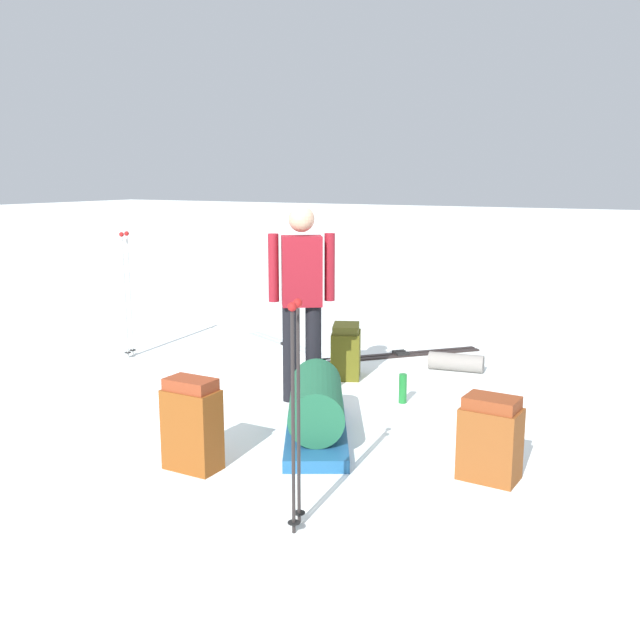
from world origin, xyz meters
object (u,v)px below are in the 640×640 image
(ski_pair_near, at_px, (290,346))
(ski_pair_far, at_px, (401,355))
(backpack_bright, at_px, (192,425))
(backpack_large_dark, at_px, (490,439))
(ski_poles_planted_near, at_px, (296,405))
(thermos_bottle, at_px, (403,388))
(sleeping_mat_rolled, at_px, (456,362))
(skier_standing, at_px, (302,294))
(ski_poles_planted_far, at_px, (127,288))
(backpack_small_spare, at_px, (346,351))
(gear_sled, at_px, (316,409))

(ski_pair_near, bearing_deg, ski_pair_far, -80.36)
(backpack_bright, bearing_deg, backpack_large_dark, -65.87)
(ski_pair_near, relative_size, ski_poles_planted_near, 1.25)
(thermos_bottle, bearing_deg, sleeping_mat_rolled, -3.02)
(ski_pair_far, relative_size, thermos_bottle, 5.73)
(skier_standing, xyz_separation_m, sleeping_mat_rolled, (1.60, -0.87, -0.86))
(backpack_large_dark, distance_m, ski_poles_planted_far, 4.58)
(backpack_bright, bearing_deg, backpack_small_spare, 2.92)
(ski_pair_far, distance_m, ski_poles_planted_far, 3.06)
(ski_pair_far, height_order, backpack_large_dark, backpack_large_dark)
(skier_standing, height_order, ski_poles_planted_far, skier_standing)
(skier_standing, relative_size, sleeping_mat_rolled, 3.09)
(ski_pair_far, distance_m, thermos_bottle, 1.70)
(sleeping_mat_rolled, bearing_deg, ski_pair_far, 67.08)
(ski_pair_far, xyz_separation_m, backpack_small_spare, (-1.06, 0.14, 0.25))
(ski_pair_near, distance_m, gear_sled, 2.99)
(backpack_large_dark, height_order, sleeping_mat_rolled, backpack_large_dark)
(ski_pair_near, xyz_separation_m, sleeping_mat_rolled, (-0.09, -2.03, 0.08))
(ski_pair_far, height_order, gear_sled, gear_sled)
(backpack_large_dark, height_order, ski_poles_planted_far, ski_poles_planted_far)
(ski_pair_far, distance_m, backpack_bright, 3.60)
(ski_pair_near, relative_size, ski_poles_planted_far, 1.19)
(skier_standing, bearing_deg, ski_poles_planted_near, -150.44)
(backpack_large_dark, distance_m, sleeping_mat_rolled, 2.69)
(backpack_small_spare, relative_size, gear_sled, 0.37)
(backpack_bright, xyz_separation_m, thermos_bottle, (2.03, -0.68, -0.18))
(ski_pair_near, relative_size, backpack_small_spare, 3.06)
(skier_standing, xyz_separation_m, backpack_small_spare, (0.85, 0.00, -0.70))
(backpack_small_spare, bearing_deg, thermos_bottle, -121.56)
(backpack_large_dark, relative_size, sleeping_mat_rolled, 1.01)
(gear_sled, bearing_deg, skier_standing, 36.94)
(ski_pair_far, bearing_deg, gear_sled, -171.02)
(gear_sled, bearing_deg, backpack_bright, 155.09)
(backpack_small_spare, bearing_deg, gear_sled, -160.60)
(backpack_small_spare, height_order, gear_sled, backpack_small_spare)
(skier_standing, xyz_separation_m, ski_pair_far, (1.91, -0.14, -0.94))
(ski_poles_planted_near, height_order, gear_sled, ski_poles_planted_near)
(ski_pair_near, bearing_deg, backpack_small_spare, -125.87)
(backpack_small_spare, bearing_deg, sleeping_mat_rolled, -49.54)
(skier_standing, distance_m, ski_pair_far, 2.13)
(backpack_large_dark, distance_m, backpack_bright, 1.97)
(backpack_large_dark, relative_size, thermos_bottle, 2.15)
(skier_standing, relative_size, gear_sled, 1.18)
(gear_sled, xyz_separation_m, thermos_bottle, (1.10, -0.25, -0.09))
(ski_poles_planted_near, bearing_deg, backpack_bright, 69.87)
(backpack_small_spare, xyz_separation_m, ski_poles_planted_far, (-0.42, 2.44, 0.50))
(ski_pair_far, distance_m, sleeping_mat_rolled, 0.80)
(backpack_large_dark, distance_m, backpack_small_spare, 2.59)
(thermos_bottle, bearing_deg, backpack_small_spare, 58.44)
(ski_poles_planted_far, distance_m, gear_sled, 3.27)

